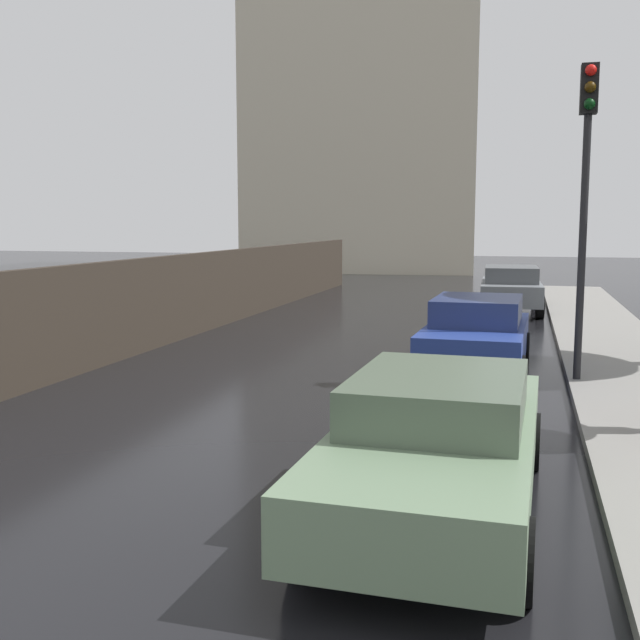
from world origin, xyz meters
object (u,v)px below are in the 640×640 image
at_px(car_grey_behind_camera, 511,288).
at_px(traffic_light, 586,167).
at_px(car_green_far_ahead, 439,440).
at_px(car_blue_mid_road, 477,335).

bearing_deg(car_grey_behind_camera, traffic_light, -85.17).
distance_m(car_green_far_ahead, car_grey_behind_camera, 16.17).
bearing_deg(car_green_far_ahead, car_grey_behind_camera, 90.48).
relative_size(car_green_far_ahead, traffic_light, 0.94).
relative_size(car_grey_behind_camera, traffic_light, 0.82).
relative_size(car_blue_mid_road, car_grey_behind_camera, 0.98).
distance_m(car_blue_mid_road, traffic_light, 3.31).
xyz_separation_m(car_blue_mid_road, car_green_far_ahead, (0.05, -6.58, -0.03)).
height_order(car_green_far_ahead, car_grey_behind_camera, car_grey_behind_camera).
height_order(car_grey_behind_camera, traffic_light, traffic_light).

